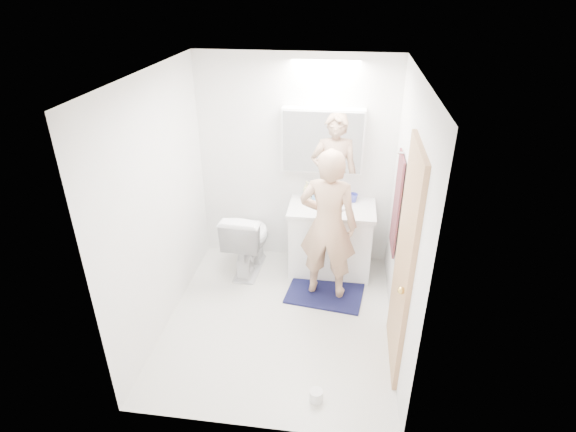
% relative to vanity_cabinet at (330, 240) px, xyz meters
% --- Properties ---
extents(floor, '(2.50, 2.50, 0.00)m').
position_rel_vanity_cabinet_xyz_m(floor, '(-0.44, -0.96, -0.39)').
color(floor, silver).
rests_on(floor, ground).
extents(ceiling, '(2.50, 2.50, 0.00)m').
position_rel_vanity_cabinet_xyz_m(ceiling, '(-0.44, -0.96, 2.01)').
color(ceiling, white).
rests_on(ceiling, floor).
extents(wall_back, '(2.50, 0.00, 2.50)m').
position_rel_vanity_cabinet_xyz_m(wall_back, '(-0.44, 0.29, 0.81)').
color(wall_back, white).
rests_on(wall_back, floor).
extents(wall_front, '(2.50, 0.00, 2.50)m').
position_rel_vanity_cabinet_xyz_m(wall_front, '(-0.44, -2.21, 0.81)').
color(wall_front, white).
rests_on(wall_front, floor).
extents(wall_left, '(0.00, 2.50, 2.50)m').
position_rel_vanity_cabinet_xyz_m(wall_left, '(-1.54, -0.96, 0.81)').
color(wall_left, white).
rests_on(wall_left, floor).
extents(wall_right, '(0.00, 2.50, 2.50)m').
position_rel_vanity_cabinet_xyz_m(wall_right, '(0.66, -0.96, 0.81)').
color(wall_right, white).
rests_on(wall_right, floor).
extents(vanity_cabinet, '(0.90, 0.55, 0.78)m').
position_rel_vanity_cabinet_xyz_m(vanity_cabinet, '(0.00, 0.00, 0.00)').
color(vanity_cabinet, white).
rests_on(vanity_cabinet, floor).
extents(countertop, '(0.95, 0.58, 0.04)m').
position_rel_vanity_cabinet_xyz_m(countertop, '(0.00, -0.00, 0.41)').
color(countertop, silver).
rests_on(countertop, vanity_cabinet).
extents(sink_basin, '(0.36, 0.36, 0.03)m').
position_rel_vanity_cabinet_xyz_m(sink_basin, '(0.00, 0.03, 0.45)').
color(sink_basin, silver).
rests_on(sink_basin, countertop).
extents(faucet, '(0.02, 0.02, 0.16)m').
position_rel_vanity_cabinet_xyz_m(faucet, '(0.00, 0.22, 0.51)').
color(faucet, silver).
rests_on(faucet, countertop).
extents(medicine_cabinet, '(0.88, 0.14, 0.70)m').
position_rel_vanity_cabinet_xyz_m(medicine_cabinet, '(-0.14, 0.21, 1.11)').
color(medicine_cabinet, white).
rests_on(medicine_cabinet, wall_back).
extents(mirror_panel, '(0.84, 0.01, 0.66)m').
position_rel_vanity_cabinet_xyz_m(mirror_panel, '(-0.14, 0.13, 1.11)').
color(mirror_panel, silver).
rests_on(mirror_panel, medicine_cabinet).
extents(toilet, '(0.49, 0.80, 0.79)m').
position_rel_vanity_cabinet_xyz_m(toilet, '(-0.94, -0.11, 0.00)').
color(toilet, white).
rests_on(toilet, floor).
extents(bath_rug, '(0.87, 0.65, 0.02)m').
position_rel_vanity_cabinet_xyz_m(bath_rug, '(-0.02, -0.49, -0.38)').
color(bath_rug, '#161441').
rests_on(bath_rug, floor).
extents(person, '(0.63, 0.46, 1.61)m').
position_rel_vanity_cabinet_xyz_m(person, '(-0.02, -0.49, 0.46)').
color(person, tan).
rests_on(person, bath_rug).
extents(door, '(0.04, 0.80, 2.00)m').
position_rel_vanity_cabinet_xyz_m(door, '(0.64, -1.31, 0.61)').
color(door, tan).
rests_on(door, wall_right).
extents(door_knob, '(0.06, 0.06, 0.06)m').
position_rel_vanity_cabinet_xyz_m(door_knob, '(0.60, -1.61, 0.56)').
color(door_knob, gold).
rests_on(door_knob, door).
extents(towel, '(0.02, 0.42, 1.00)m').
position_rel_vanity_cabinet_xyz_m(towel, '(0.64, -0.41, 0.71)').
color(towel, '#121A3A').
rests_on(towel, wall_right).
extents(towel_hook, '(0.07, 0.02, 0.02)m').
position_rel_vanity_cabinet_xyz_m(towel_hook, '(0.62, -0.41, 1.23)').
color(towel_hook, silver).
rests_on(towel_hook, wall_right).
extents(soap_bottle_a, '(0.12, 0.12, 0.22)m').
position_rel_vanity_cabinet_xyz_m(soap_bottle_a, '(-0.30, 0.15, 0.54)').
color(soap_bottle_a, '#D3CF88').
rests_on(soap_bottle_a, countertop).
extents(soap_bottle_b, '(0.09, 0.09, 0.17)m').
position_rel_vanity_cabinet_xyz_m(soap_bottle_b, '(-0.19, 0.18, 0.51)').
color(soap_bottle_b, '#5687B9').
rests_on(soap_bottle_b, countertop).
extents(toothbrush_cup, '(0.13, 0.13, 0.10)m').
position_rel_vanity_cabinet_xyz_m(toothbrush_cup, '(0.22, 0.16, 0.48)').
color(toothbrush_cup, '#3C43B4').
rests_on(toothbrush_cup, countertop).
extents(toilet_paper_roll, '(0.11, 0.11, 0.10)m').
position_rel_vanity_cabinet_xyz_m(toilet_paper_roll, '(-0.00, -1.90, -0.34)').
color(toilet_paper_roll, white).
rests_on(toilet_paper_roll, floor).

